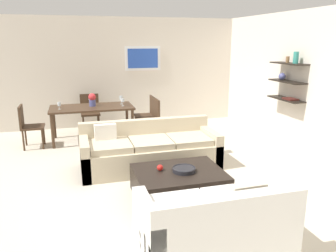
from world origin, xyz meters
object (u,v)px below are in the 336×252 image
(sofa_beige, at_px, (149,151))
(wine_glass_left_near, at_px, (59,104))
(dining_chair_head, at_px, (90,110))
(centerpiece_vase, at_px, (92,99))
(wine_glass_right_near, at_px, (123,101))
(coffee_table, at_px, (179,184))
(wine_glass_right_far, at_px, (121,98))
(apple_on_coffee_table, at_px, (160,168))
(wine_glass_head, at_px, (90,99))
(loveseat_white, at_px, (214,225))
(dining_chair_right_far, at_px, (148,112))
(dining_table, at_px, (92,110))
(decorative_bowl, at_px, (184,169))
(dining_chair_right_near, at_px, (152,116))
(dining_chair_left_near, at_px, (28,124))

(sofa_beige, relative_size, wine_glass_left_near, 15.45)
(dining_chair_head, bearing_deg, centerpiece_vase, -88.30)
(wine_glass_left_near, xyz_separation_m, wine_glass_right_near, (1.32, 0.00, 0.02))
(coffee_table, xyz_separation_m, wine_glass_right_near, (-0.32, 3.03, 0.68))
(coffee_table, distance_m, wine_glass_right_far, 3.34)
(apple_on_coffee_table, xyz_separation_m, wine_glass_head, (-0.73, 3.45, 0.44))
(loveseat_white, height_order, apple_on_coffee_table, loveseat_white)
(dining_chair_right_far, xyz_separation_m, wine_glass_left_near, (-1.94, -0.31, 0.35))
(wine_glass_head, bearing_deg, dining_table, -90.00)
(coffee_table, distance_m, dining_table, 3.32)
(dining_chair_right_far, relative_size, wine_glass_head, 5.75)
(decorative_bowl, bearing_deg, dining_chair_right_near, 85.24)
(apple_on_coffee_table, bearing_deg, coffee_table, -17.75)
(apple_on_coffee_table, distance_m, dining_chair_right_near, 2.91)
(loveseat_white, distance_m, wine_glass_left_near, 4.65)
(dining_chair_right_far, xyz_separation_m, dining_chair_head, (-1.28, 0.65, 0.00))
(sofa_beige, xyz_separation_m, wine_glass_head, (-0.83, 2.33, 0.57))
(dining_chair_right_near, bearing_deg, loveseat_white, -94.61)
(coffee_table, relative_size, dining_table, 0.69)
(wine_glass_left_near, height_order, wine_glass_right_far, wine_glass_right_far)
(dining_chair_head, distance_m, wine_glass_right_far, 1.06)
(coffee_table, xyz_separation_m, dining_chair_head, (-0.98, 3.99, 0.31))
(coffee_table, relative_size, wine_glass_head, 7.97)
(sofa_beige, height_order, wine_glass_head, wine_glass_head)
(apple_on_coffee_table, xyz_separation_m, centerpiece_vase, (-0.70, 3.11, 0.47))
(coffee_table, height_order, wine_glass_left_near, wine_glass_left_near)
(dining_table, bearing_deg, dining_chair_left_near, -171.10)
(wine_glass_head, height_order, centerpiece_vase, centerpiece_vase)
(wine_glass_left_near, bearing_deg, wine_glass_right_near, 0.00)
(coffee_table, xyz_separation_m, centerpiece_vase, (-0.95, 3.19, 0.71))
(sofa_beige, bearing_deg, wine_glass_right_near, 95.30)
(decorative_bowl, distance_m, dining_chair_left_near, 3.78)
(apple_on_coffee_table, xyz_separation_m, dining_chair_right_far, (0.56, 3.26, 0.08))
(loveseat_white, distance_m, decorative_bowl, 1.27)
(coffee_table, relative_size, apple_on_coffee_table, 14.00)
(wine_glass_right_far, bearing_deg, dining_table, -170.46)
(decorative_bowl, height_order, dining_table, dining_table)
(apple_on_coffee_table, bearing_deg, wine_glass_left_near, 115.14)
(dining_table, bearing_deg, dining_chair_right_far, 8.90)
(loveseat_white, xyz_separation_m, dining_table, (-0.94, 4.44, 0.38))
(decorative_bowl, distance_m, wine_glass_right_far, 3.35)
(dining_chair_left_near, height_order, dining_chair_right_near, same)
(dining_chair_right_far, distance_m, dining_chair_right_near, 0.40)
(wine_glass_right_near, height_order, wine_glass_head, wine_glass_right_near)
(dining_chair_left_near, bearing_deg, dining_chair_head, 39.41)
(dining_chair_head, bearing_deg, decorative_bowl, -75.61)
(wine_glass_right_far, bearing_deg, wine_glass_head, 157.23)
(wine_glass_right_near, distance_m, wine_glass_right_far, 0.22)
(dining_table, bearing_deg, loveseat_white, -78.02)
(loveseat_white, relative_size, centerpiece_vase, 5.44)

